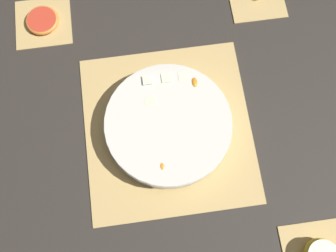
# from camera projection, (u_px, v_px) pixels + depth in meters

# --- Properties ---
(ground_plane) EXTENTS (6.00, 6.00, 0.00)m
(ground_plane) POSITION_uv_depth(u_px,v_px,m) (168.00, 129.00, 0.97)
(ground_plane) COLOR #2D2823
(bamboo_mat_center) EXTENTS (0.42, 0.41, 0.01)m
(bamboo_mat_center) POSITION_uv_depth(u_px,v_px,m) (168.00, 129.00, 0.96)
(bamboo_mat_center) COLOR tan
(bamboo_mat_center) RESTS_ON ground_plane
(coaster_mat_near_left) EXTENTS (0.15, 0.15, 0.01)m
(coaster_mat_near_left) POSITION_uv_depth(u_px,v_px,m) (43.00, 22.00, 1.05)
(coaster_mat_near_left) COLOR tan
(coaster_mat_near_left) RESTS_ON ground_plane
(fruit_salad_bowl) EXTENTS (0.30, 0.30, 0.06)m
(fruit_salad_bowl) POSITION_uv_depth(u_px,v_px,m) (168.00, 125.00, 0.93)
(fruit_salad_bowl) COLOR silver
(fruit_salad_bowl) RESTS_ON bamboo_mat_center
(grapefruit_slice) EXTENTS (0.09, 0.09, 0.01)m
(grapefruit_slice) POSITION_uv_depth(u_px,v_px,m) (42.00, 20.00, 1.04)
(grapefruit_slice) COLOR red
(grapefruit_slice) RESTS_ON coaster_mat_near_left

